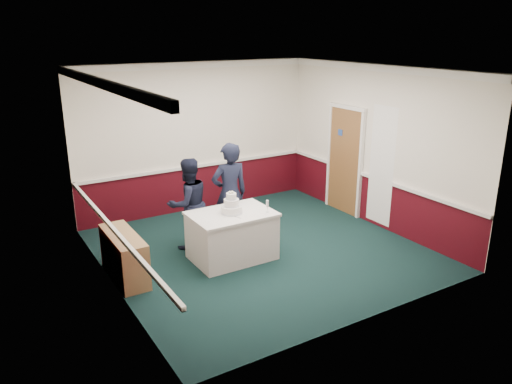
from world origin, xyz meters
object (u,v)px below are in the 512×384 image
wedding_cake (231,206)px  cake_knife (236,217)px  person_woman (230,194)px  person_man (188,204)px  sideboard (124,256)px  cake_table (232,235)px  champagne_flute (267,204)px

wedding_cake → cake_knife: 0.23m
wedding_cake → person_woman: size_ratio=0.20×
wedding_cake → person_man: bearing=117.6°
sideboard → cake_table: (1.70, -0.24, 0.05)m
champagne_flute → person_woman: person_woman is taller
person_woman → wedding_cake: bearing=69.1°
champagne_flute → person_man: 1.40m
wedding_cake → person_man: 0.88m
sideboard → person_woman: 2.09m
cake_table → champagne_flute: bearing=-29.2°
person_man → person_woman: 0.72m
sideboard → person_man: (1.30, 0.53, 0.44)m
cake_table → cake_knife: bearing=-98.5°
cake_knife → person_man: (-0.37, 0.97, -0.01)m
wedding_cake → person_woman: 0.65m
wedding_cake → champagne_flute: wedding_cake is taller
sideboard → cake_table: cake_table is taller
champagne_flute → sideboard: bearing=166.6°
person_man → person_woman: size_ratio=0.88×
cake_table → champagne_flute: size_ratio=6.44×
person_man → cake_knife: bearing=104.9°
wedding_cake → cake_knife: wedding_cake is taller
person_woman → sideboard: bearing=14.7°
cake_knife → person_woman: person_woman is taller
cake_table → cake_knife: cake_knife is taller
cake_knife → person_woman: (0.31, 0.79, 0.10)m
cake_table → person_man: person_man is taller
sideboard → person_man: person_man is taller
wedding_cake → person_man: person_man is taller
cake_knife → champagne_flute: (0.53, -0.08, 0.14)m
cake_knife → wedding_cake: bearing=61.6°
person_man → person_woman: bearing=158.7°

